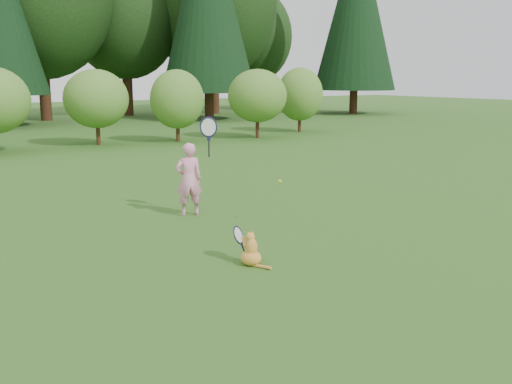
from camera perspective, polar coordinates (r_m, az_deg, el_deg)
ground at (r=7.54m, az=1.97°, el=-6.40°), size 100.00×100.00×0.00m
shrub_row at (r=19.38m, az=-20.38°, el=8.04°), size 28.00×3.00×2.80m
child at (r=9.65m, az=-6.67°, el=1.45°), size 0.72×0.47×1.85m
cat at (r=7.15m, az=-0.56°, el=-5.57°), size 0.32×0.62×0.57m
tennis_ball at (r=8.94m, az=2.39°, el=1.07°), size 0.06×0.06×0.06m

